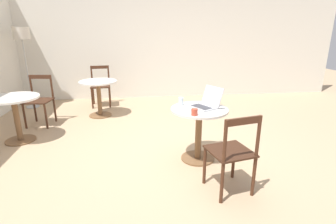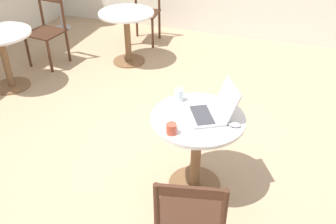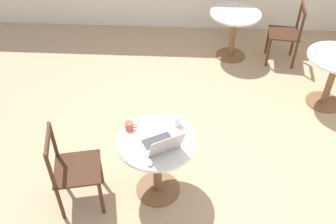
{
  "view_description": "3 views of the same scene",
  "coord_description": "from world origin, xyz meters",
  "views": [
    {
      "loc": [
        -3.42,
        0.46,
        1.68
      ],
      "look_at": [
        -0.03,
        0.05,
        0.6
      ],
      "focal_mm": 28.0,
      "sensor_mm": 36.0,
      "label": 1
    },
    {
      "loc": [
        -2.6,
        -0.88,
        2.32
      ],
      "look_at": [
        -0.06,
        -0.01,
        0.55
      ],
      "focal_mm": 40.0,
      "sensor_mm": 36.0,
      "label": 2
    },
    {
      "loc": [
        -0.05,
        -2.73,
        3.11
      ],
      "look_at": [
        -0.21,
        0.1,
        0.69
      ],
      "focal_mm": 40.0,
      "sensor_mm": 36.0,
      "label": 3
    }
  ],
  "objects": [
    {
      "name": "chair_near_left",
      "position": [
        -1.06,
        -0.5,
        0.45
      ],
      "size": [
        0.51,
        0.51,
        0.89
      ],
      "color": "#472819",
      "rests_on": "ground_plane"
    },
    {
      "name": "chair_far_right",
      "position": [
        1.4,
        2.22,
        0.45
      ],
      "size": [
        0.48,
        0.48,
        0.89
      ],
      "color": "#472819",
      "rests_on": "ground_plane"
    },
    {
      "name": "laptop",
      "position": [
        -0.24,
        -0.42,
        0.77
      ],
      "size": [
        0.44,
        0.45,
        0.26
      ],
      "color": "#B7B7BC",
      "rests_on": "cafe_table_near"
    },
    {
      "name": "cafe_table_mid",
      "position": [
        1.78,
        1.21,
        0.52
      ],
      "size": [
        0.73,
        0.73,
        0.71
      ],
      "color": "brown",
      "rests_on": "ground_plane"
    },
    {
      "name": "cafe_table_near",
      "position": [
        -0.29,
        -0.33,
        0.52
      ],
      "size": [
        0.73,
        0.73,
        0.71
      ],
      "color": "brown",
      "rests_on": "ground_plane"
    },
    {
      "name": "mouse",
      "position": [
        -0.32,
        -0.61,
        0.73
      ],
      "size": [
        0.06,
        0.1,
        0.03
      ],
      "color": "#B7B7BC",
      "rests_on": "cafe_table_near"
    },
    {
      "name": "ground_plane",
      "position": [
        0.0,
        0.0,
        0.0
      ],
      "size": [
        16.0,
        16.0,
        0.0
      ],
      "primitive_type": "plane",
      "color": "tan"
    },
    {
      "name": "drinking_glass",
      "position": [
        -0.1,
        -0.11,
        0.77
      ],
      "size": [
        0.07,
        0.07,
        0.11
      ],
      "color": "silver",
      "rests_on": "cafe_table_near"
    },
    {
      "name": "mug",
      "position": [
        -0.55,
        -0.2,
        0.76
      ],
      "size": [
        0.11,
        0.08,
        0.08
      ],
      "color": "#C64C38",
      "rests_on": "cafe_table_near"
    },
    {
      "name": "cafe_table_far",
      "position": [
        0.64,
        2.31,
        0.52
      ],
      "size": [
        0.73,
        0.73,
        0.71
      ],
      "color": "brown",
      "rests_on": "ground_plane"
    }
  ]
}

